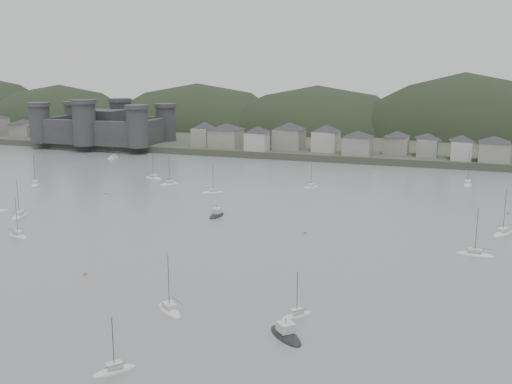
% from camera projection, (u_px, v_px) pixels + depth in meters
% --- Properties ---
extents(ground, '(900.00, 900.00, 0.00)m').
position_uv_depth(ground, '(103.00, 315.00, 99.12)').
color(ground, slate).
rests_on(ground, ground).
extents(far_shore_land, '(900.00, 250.00, 3.00)m').
position_uv_depth(far_shore_land, '(376.00, 131.00, 370.42)').
color(far_shore_land, '#383D2D').
rests_on(far_shore_land, ground).
extents(forested_ridge, '(851.55, 103.94, 102.57)m').
position_uv_depth(forested_ridge, '(376.00, 157.00, 347.88)').
color(forested_ridge, black).
rests_on(forested_ridge, ground).
extents(castle, '(66.00, 43.00, 20.00)m').
position_uv_depth(castle, '(104.00, 126.00, 302.19)').
color(castle, '#353538').
rests_on(castle, far_shore_land).
extents(waterfront_town, '(451.48, 28.46, 12.92)m').
position_uv_depth(waterfront_town, '(457.00, 144.00, 249.37)').
color(waterfront_town, gray).
rests_on(waterfront_town, far_shore_land).
extents(sailboat_lead, '(6.20, 7.51, 10.23)m').
position_uv_depth(sailboat_lead, '(170.00, 184.00, 208.29)').
color(sailboat_lead, silver).
rests_on(sailboat_lead, ground).
extents(moored_fleet, '(267.01, 178.40, 12.61)m').
position_uv_depth(moored_fleet, '(213.00, 225.00, 154.53)').
color(moored_fleet, silver).
rests_on(moored_fleet, ground).
extents(motor_launch_near, '(7.91, 7.82, 3.95)m').
position_uv_depth(motor_launch_near, '(286.00, 335.00, 90.92)').
color(motor_launch_near, black).
rests_on(motor_launch_near, ground).
extents(motor_launch_far, '(2.80, 7.64, 3.83)m').
position_uv_depth(motor_launch_far, '(217.00, 215.00, 164.33)').
color(motor_launch_far, black).
rests_on(motor_launch_far, ground).
extents(mooring_buoys, '(156.12, 149.09, 0.70)m').
position_uv_depth(mooring_buoys, '(171.00, 227.00, 152.60)').
color(mooring_buoys, '#C67742').
rests_on(mooring_buoys, ground).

